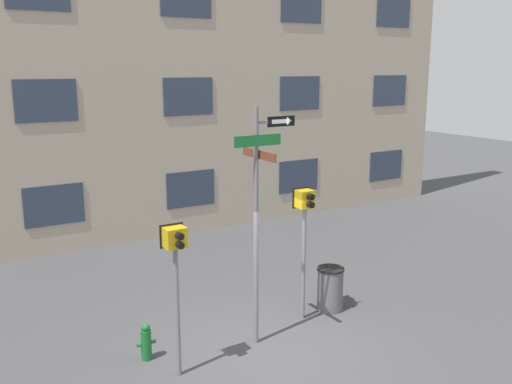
# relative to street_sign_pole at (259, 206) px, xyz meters

# --- Properties ---
(ground_plane) EXTENTS (60.00, 60.00, 0.00)m
(ground_plane) POSITION_rel_street_sign_pole_xyz_m (-0.05, -0.49, -2.60)
(ground_plane) COLOR #424244
(street_sign_pole) EXTENTS (1.25, 1.07, 4.34)m
(street_sign_pole) POSITION_rel_street_sign_pole_xyz_m (0.00, 0.00, 0.00)
(street_sign_pole) COLOR slate
(street_sign_pole) RESTS_ON ground_plane
(pedestrian_signal_left) EXTENTS (0.40, 0.40, 2.57)m
(pedestrian_signal_left) POSITION_rel_street_sign_pole_xyz_m (-1.74, -0.31, -0.59)
(pedestrian_signal_left) COLOR slate
(pedestrian_signal_left) RESTS_ON ground_plane
(pedestrian_signal_right) EXTENTS (0.38, 0.40, 2.69)m
(pedestrian_signal_right) POSITION_rel_street_sign_pole_xyz_m (1.29, 0.41, -0.50)
(pedestrian_signal_right) COLOR slate
(pedestrian_signal_right) RESTS_ON ground_plane
(fire_hydrant) EXTENTS (0.34, 0.18, 0.67)m
(fire_hydrant) POSITION_rel_street_sign_pole_xyz_m (-2.02, 0.46, -2.27)
(fire_hydrant) COLOR #196028
(fire_hydrant) RESTS_ON ground_plane
(trash_bin) EXTENTS (0.57, 0.57, 0.92)m
(trash_bin) POSITION_rel_street_sign_pole_xyz_m (2.01, 0.44, -2.13)
(trash_bin) COLOR #59595B
(trash_bin) RESTS_ON ground_plane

